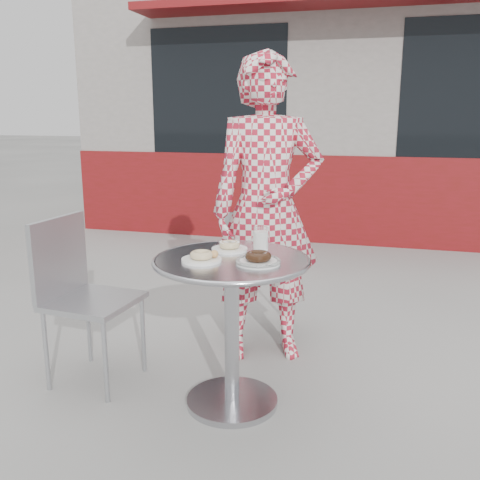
% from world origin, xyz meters
% --- Properties ---
extents(ground, '(60.00, 60.00, 0.00)m').
position_xyz_m(ground, '(0.00, 0.00, 0.00)').
color(ground, '#9E9B96').
rests_on(ground, ground).
extents(storefront, '(6.02, 4.55, 3.00)m').
position_xyz_m(storefront, '(-0.00, 5.56, 1.49)').
color(storefront, gray).
rests_on(storefront, ground).
extents(bistro_table, '(0.77, 0.77, 0.77)m').
position_xyz_m(bistro_table, '(0.01, -0.05, 0.58)').
color(bistro_table, silver).
rests_on(bistro_table, ground).
extents(chair_far, '(0.42, 0.42, 0.85)m').
position_xyz_m(chair_far, '(-0.05, 0.88, 0.26)').
color(chair_far, '#AAACB1').
rests_on(chair_far, ground).
extents(chair_left, '(0.48, 0.47, 0.91)m').
position_xyz_m(chair_left, '(-0.79, 0.00, 0.28)').
color(chair_left, '#AAACB1').
rests_on(chair_left, ground).
extents(seated_person, '(0.76, 0.63, 1.80)m').
position_xyz_m(seated_person, '(0.04, 0.60, 0.90)').
color(seated_person, maroon).
rests_on(seated_person, ground).
extents(plate_far, '(0.18, 0.18, 0.05)m').
position_xyz_m(plate_far, '(-0.04, 0.10, 0.79)').
color(plate_far, white).
rests_on(plate_far, bistro_table).
extents(plate_near, '(0.19, 0.19, 0.05)m').
position_xyz_m(plate_near, '(-0.11, -0.13, 0.79)').
color(plate_near, white).
rests_on(plate_near, bistro_table).
extents(plate_checker, '(0.21, 0.21, 0.06)m').
position_xyz_m(plate_checker, '(0.16, -0.10, 0.79)').
color(plate_checker, white).
rests_on(plate_checker, bistro_table).
extents(milk_cup, '(0.08, 0.08, 0.13)m').
position_xyz_m(milk_cup, '(0.12, 0.11, 0.83)').
color(milk_cup, white).
rests_on(milk_cup, bistro_table).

